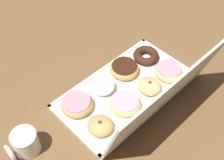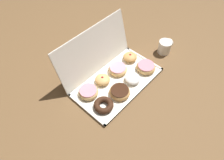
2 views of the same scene
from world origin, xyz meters
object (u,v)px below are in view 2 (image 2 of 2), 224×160
(donut_box, at_px, (118,82))
(coffee_mug, at_px, (165,46))
(jelly_filled_donut_5, at_px, (103,80))
(chocolate_cake_ring_donut_0, at_px, (104,105))
(chocolate_frosted_donut_1, at_px, (120,92))
(powdered_filled_donut_2, at_px, (132,78))
(pink_frosted_donut_6, at_px, (118,69))
(pink_frosted_donut_3, at_px, (146,67))
(jelly_filled_donut_7, at_px, (130,57))
(pink_frosted_donut_4, at_px, (88,92))

(donut_box, height_order, coffee_mug, coffee_mug)
(jelly_filled_donut_5, bearing_deg, donut_box, -45.72)
(donut_box, bearing_deg, chocolate_cake_ring_donut_0, -162.75)
(chocolate_frosted_donut_1, bearing_deg, powdered_filled_donut_2, 3.39)
(jelly_filled_donut_5, bearing_deg, chocolate_cake_ring_donut_0, -134.14)
(chocolate_cake_ring_donut_0, height_order, powdered_filled_donut_2, powdered_filled_donut_2)
(donut_box, relative_size, coffee_mug, 5.07)
(jelly_filled_donut_5, distance_m, pink_frosted_donut_6, 0.12)
(chocolate_frosted_donut_1, bearing_deg, jelly_filled_donut_5, 91.27)
(chocolate_cake_ring_donut_0, xyz_separation_m, chocolate_frosted_donut_1, (0.12, -0.01, 0.00))
(donut_box, bearing_deg, jelly_filled_donut_5, 134.28)
(pink_frosted_donut_3, bearing_deg, chocolate_frosted_donut_1, -179.22)
(chocolate_cake_ring_donut_0, xyz_separation_m, pink_frosted_donut_3, (0.37, -0.01, 0.00))
(coffee_mug, bearing_deg, jelly_filled_donut_7, 152.55)
(pink_frosted_donut_6, bearing_deg, donut_box, -136.88)
(pink_frosted_donut_3, bearing_deg, pink_frosted_donut_4, 160.99)
(jelly_filled_donut_5, distance_m, jelly_filled_donut_7, 0.25)
(jelly_filled_donut_7, bearing_deg, pink_frosted_donut_6, -176.45)
(pink_frosted_donut_4, xyz_separation_m, pink_frosted_donut_6, (0.24, -0.01, 0.00))
(chocolate_cake_ring_donut_0, relative_size, jelly_filled_donut_7, 1.22)
(jelly_filled_donut_5, height_order, jelly_filled_donut_7, same)
(pink_frosted_donut_3, bearing_deg, coffee_mug, 2.66)
(chocolate_cake_ring_donut_0, bearing_deg, donut_box, 17.25)
(pink_frosted_donut_4, xyz_separation_m, jelly_filled_donut_7, (0.36, -0.00, 0.00))
(chocolate_cake_ring_donut_0, height_order, chocolate_frosted_donut_1, chocolate_frosted_donut_1)
(chocolate_cake_ring_donut_0, bearing_deg, jelly_filled_donut_5, 45.86)
(chocolate_frosted_donut_1, distance_m, coffee_mug, 0.47)
(donut_box, height_order, jelly_filled_donut_7, jelly_filled_donut_7)
(pink_frosted_donut_3, height_order, pink_frosted_donut_4, pink_frosted_donut_3)
(donut_box, bearing_deg, powdered_filled_donut_2, -43.20)
(jelly_filled_donut_5, relative_size, pink_frosted_donut_6, 0.77)
(pink_frosted_donut_3, height_order, coffee_mug, coffee_mug)
(jelly_filled_donut_7, bearing_deg, pink_frosted_donut_3, -90.31)
(chocolate_cake_ring_donut_0, xyz_separation_m, pink_frosted_donut_6, (0.24, 0.11, 0.00))
(donut_box, bearing_deg, pink_frosted_donut_3, -18.17)
(pink_frosted_donut_6, bearing_deg, pink_frosted_donut_3, -42.63)
(chocolate_frosted_donut_1, relative_size, powdered_filled_donut_2, 1.28)
(pink_frosted_donut_4, height_order, pink_frosted_donut_6, same)
(donut_box, xyz_separation_m, powdered_filled_donut_2, (0.06, -0.06, 0.03))
(jelly_filled_donut_5, height_order, pink_frosted_donut_6, jelly_filled_donut_5)
(jelly_filled_donut_5, relative_size, coffee_mug, 0.85)
(pink_frosted_donut_3, xyz_separation_m, coffee_mug, (0.22, 0.01, 0.01))
(pink_frosted_donut_4, relative_size, jelly_filled_donut_7, 1.28)
(donut_box, relative_size, pink_frosted_donut_6, 4.59)
(pink_frosted_donut_3, relative_size, jelly_filled_donut_7, 1.34)
(donut_box, xyz_separation_m, jelly_filled_donut_5, (-0.06, 0.07, 0.03))
(pink_frosted_donut_3, height_order, jelly_filled_donut_7, jelly_filled_donut_7)
(jelly_filled_donut_5, xyz_separation_m, pink_frosted_donut_6, (0.12, -0.01, -0.00))
(pink_frosted_donut_4, bearing_deg, jelly_filled_donut_5, 0.45)
(chocolate_frosted_donut_1, distance_m, pink_frosted_donut_6, 0.17)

